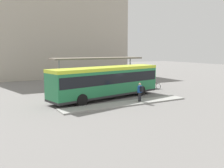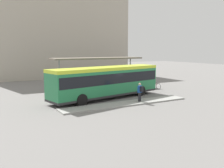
# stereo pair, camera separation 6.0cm
# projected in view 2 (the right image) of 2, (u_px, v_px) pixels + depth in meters

# --- Properties ---
(ground_plane) EXTENTS (120.00, 120.00, 0.00)m
(ground_plane) POSITION_uv_depth(u_px,v_px,m) (107.00, 98.00, 24.82)
(ground_plane) COLOR slate
(curb_island) EXTENTS (12.36, 1.80, 0.12)m
(curb_island) POSITION_uv_depth(u_px,v_px,m) (127.00, 103.00, 22.25)
(curb_island) COLOR #9E9E99
(curb_island) RESTS_ON ground_plane
(city_bus) EXTENTS (12.33, 4.75, 3.14)m
(city_bus) POSITION_uv_depth(u_px,v_px,m) (107.00, 80.00, 24.57)
(city_bus) COLOR #237A47
(city_bus) RESTS_ON ground_plane
(pedestrian_waiting) EXTENTS (0.47, 0.52, 1.70)m
(pedestrian_waiting) POSITION_uv_depth(u_px,v_px,m) (140.00, 91.00, 22.67)
(pedestrian_waiting) COLOR #232328
(pedestrian_waiting) RESTS_ON curb_island
(bicycle_red) EXTENTS (0.48, 1.76, 0.76)m
(bicycle_red) POSITION_uv_depth(u_px,v_px,m) (155.00, 86.00, 30.90)
(bicycle_red) COLOR black
(bicycle_red) RESTS_ON ground_plane
(bicycle_orange) EXTENTS (0.48, 1.65, 0.72)m
(bicycle_orange) POSITION_uv_depth(u_px,v_px,m) (152.00, 85.00, 31.54)
(bicycle_orange) COLOR black
(bicycle_orange) RESTS_ON ground_plane
(bicycle_black) EXTENTS (0.48, 1.65, 0.71)m
(bicycle_black) POSITION_uv_depth(u_px,v_px,m) (150.00, 84.00, 32.30)
(bicycle_black) COLOR black
(bicycle_black) RESTS_ON ground_plane
(station_shelter) EXTENTS (11.56, 2.88, 3.84)m
(station_shelter) POSITION_uv_depth(u_px,v_px,m) (97.00, 59.00, 30.97)
(station_shelter) COLOR #706656
(station_shelter) RESTS_ON ground_plane
(potted_planter_near_shelter) EXTENTS (0.95, 0.95, 1.45)m
(potted_planter_near_shelter) POSITION_uv_depth(u_px,v_px,m) (113.00, 84.00, 29.73)
(potted_planter_near_shelter) COLOR slate
(potted_planter_near_shelter) RESTS_ON ground_plane
(station_building) EXTENTS (24.05, 12.50, 14.09)m
(station_building) POSITION_uv_depth(u_px,v_px,m) (56.00, 38.00, 46.42)
(station_building) COLOR #B2A899
(station_building) RESTS_ON ground_plane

